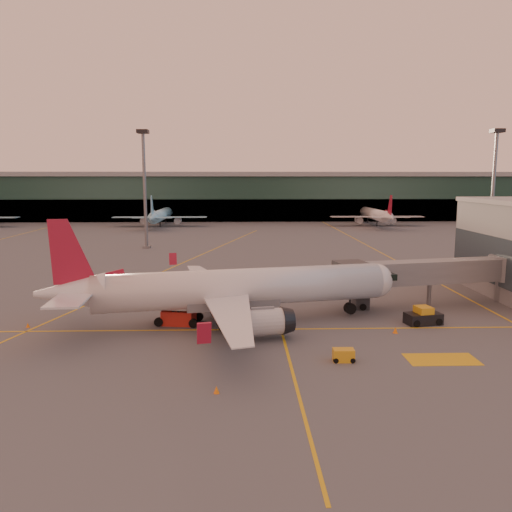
{
  "coord_description": "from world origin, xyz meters",
  "views": [
    {
      "loc": [
        0.97,
        -44.1,
        15.24
      ],
      "look_at": [
        2.93,
        21.68,
        5.0
      ],
      "focal_mm": 35.0,
      "sensor_mm": 36.0,
      "label": 1
    }
  ],
  "objects_px": {
    "gpu_cart": "(344,355)",
    "catering_truck": "(177,299)",
    "pushback_tug": "(423,317)",
    "main_airplane": "(230,290)"
  },
  "relations": [
    {
      "from": "main_airplane",
      "to": "pushback_tug",
      "type": "relative_size",
      "value": 9.43
    },
    {
      "from": "catering_truck",
      "to": "pushback_tug",
      "type": "height_order",
      "value": "catering_truck"
    },
    {
      "from": "catering_truck",
      "to": "gpu_cart",
      "type": "relative_size",
      "value": 3.38
    },
    {
      "from": "gpu_cart",
      "to": "catering_truck",
      "type": "bearing_deg",
      "value": 144.59
    },
    {
      "from": "main_airplane",
      "to": "gpu_cart",
      "type": "relative_size",
      "value": 20.23
    },
    {
      "from": "gpu_cart",
      "to": "pushback_tug",
      "type": "bearing_deg",
      "value": 46.16
    },
    {
      "from": "catering_truck",
      "to": "pushback_tug",
      "type": "relative_size",
      "value": 1.58
    },
    {
      "from": "gpu_cart",
      "to": "pushback_tug",
      "type": "relative_size",
      "value": 0.47
    },
    {
      "from": "catering_truck",
      "to": "gpu_cart",
      "type": "xyz_separation_m",
      "value": [
        15.43,
        -11.53,
        -2.11
      ]
    },
    {
      "from": "main_airplane",
      "to": "pushback_tug",
      "type": "xyz_separation_m",
      "value": [
        20.41,
        -0.67,
        -2.94
      ]
    }
  ]
}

